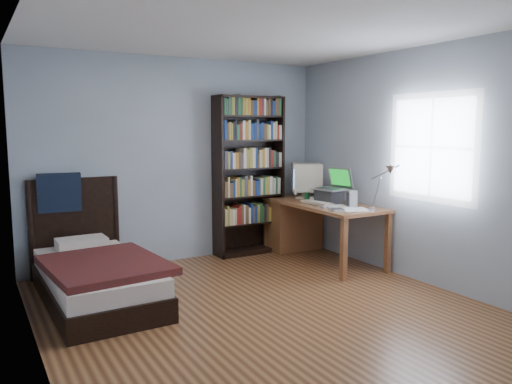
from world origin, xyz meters
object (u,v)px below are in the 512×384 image
at_px(bed, 94,272).
at_px(bookshelf, 249,176).
at_px(desk, 300,221).
at_px(speaker, 352,199).
at_px(keyboard, 318,203).
at_px(soda_can, 307,197).
at_px(crt_monitor, 306,178).
at_px(laptop, 330,193).
at_px(desk_lamp, 388,175).

bearing_deg(bed, bookshelf, 20.06).
xyz_separation_m(desk, speaker, (0.07, -0.92, 0.41)).
height_order(keyboard, soda_can, soda_can).
relative_size(crt_monitor, keyboard, 1.27).
relative_size(crt_monitor, soda_can, 4.81).
bearing_deg(laptop, bookshelf, 128.05).
bearing_deg(crt_monitor, desk_lamp, -92.84).
relative_size(speaker, soda_can, 1.71).
height_order(desk_lamp, bookshelf, bookshelf).
bearing_deg(desk, keyboard, -103.33).
distance_m(laptop, speaker, 0.37).
bearing_deg(bed, desk, 9.98).
bearing_deg(laptop, desk_lamp, -92.98).
height_order(laptop, soda_can, laptop).
bearing_deg(speaker, keyboard, 133.87).
xyz_separation_m(crt_monitor, bookshelf, (-0.69, 0.30, 0.04)).
xyz_separation_m(laptop, bookshelf, (-0.67, 0.85, 0.18)).
bearing_deg(speaker, desk_lamp, -79.86).
bearing_deg(laptop, speaker, -87.27).
xyz_separation_m(crt_monitor, soda_can, (-0.18, -0.29, -0.20)).
bearing_deg(desk_lamp, keyboard, 97.31).
xyz_separation_m(laptop, desk_lamp, (-0.05, -1.00, 0.32)).
distance_m(crt_monitor, soda_can, 0.40).
bearing_deg(crt_monitor, soda_can, -122.46).
xyz_separation_m(laptop, speaker, (0.02, -0.37, -0.02)).
height_order(keyboard, speaker, speaker).
distance_m(speaker, bed, 2.94).
distance_m(speaker, bookshelf, 1.42).
distance_m(keyboard, bed, 2.70).
relative_size(desk_lamp, bed, 0.27).
relative_size(keyboard, bookshelf, 0.22).
bearing_deg(desk_lamp, crt_monitor, 87.16).
bearing_deg(crt_monitor, desk, -177.40).
xyz_separation_m(desk, bookshelf, (-0.61, 0.30, 0.61)).
bearing_deg(keyboard, bookshelf, 116.25).
distance_m(bookshelf, bed, 2.43).
bearing_deg(bed, desk_lamp, -20.94).
distance_m(desk, crt_monitor, 0.58).
relative_size(crt_monitor, desk_lamp, 1.03).
bearing_deg(speaker, soda_can, 121.94).
relative_size(desk, crt_monitor, 3.03).
distance_m(keyboard, speaker, 0.44).
bearing_deg(bookshelf, desk_lamp, -71.66).
distance_m(desk, speaker, 1.01).
distance_m(speaker, soda_can, 0.66).
height_order(laptop, bed, laptop).
height_order(keyboard, bed, bed).
relative_size(keyboard, bed, 0.22).
bearing_deg(laptop, crt_monitor, 87.42).
relative_size(laptop, desk_lamp, 0.81).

